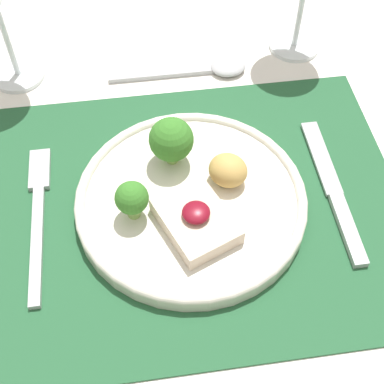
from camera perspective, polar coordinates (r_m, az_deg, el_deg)
The scene contains 6 objects.
dining_table at distance 0.68m, azimuth -0.09°, elevation -5.88°, with size 1.30×1.15×0.77m.
placemat at distance 0.61m, azimuth -0.10°, elevation -1.56°, with size 0.48×0.38×0.00m, color #235633.
dinner_plate at distance 0.60m, azimuth -0.13°, elevation -0.18°, with size 0.26×0.26×0.08m.
fork at distance 0.62m, azimuth -16.08°, elevation -1.80°, with size 0.02×0.21×0.01m.
knife at distance 0.63m, azimuth 15.11°, elevation -0.58°, with size 0.02×0.21×0.01m.
spoon at distance 0.76m, azimuth 1.96°, elevation 13.00°, with size 0.19×0.04×0.01m.
Camera 1 is at (-0.05, -0.34, 1.27)m, focal length 50.00 mm.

